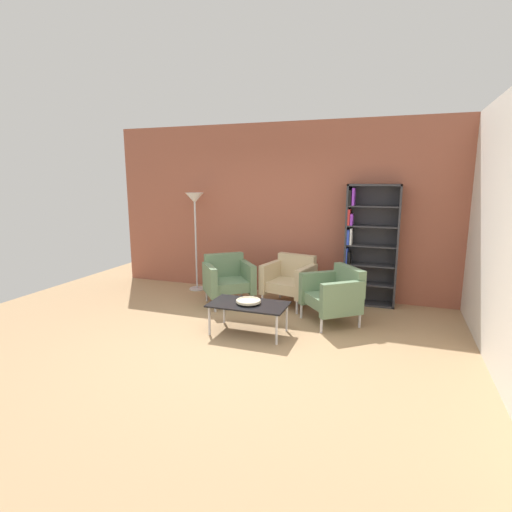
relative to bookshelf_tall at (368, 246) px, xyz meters
The scene contains 10 objects.
ground_plane 2.81m from the bookshelf_tall, 121.63° to the right, with size 8.32×8.32×0.00m, color tan.
brick_back_panel 1.49m from the bookshelf_tall, behind, with size 6.40×0.12×2.90m, color #9E5642.
plaster_right_partition 2.27m from the bookshelf_tall, 48.34° to the right, with size 0.12×5.20×2.90m, color silver.
bookshelf_tall is the anchor object (origin of this frame).
coffee_table_low 2.31m from the bookshelf_tall, 126.36° to the right, with size 1.00×0.56×0.40m.
decorative_bowl 2.30m from the bookshelf_tall, 126.36° to the right, with size 0.32×0.32×0.05m.
armchair_by_bookshelf 1.21m from the bookshelf_tall, 108.51° to the right, with size 0.94×0.95×0.78m.
armchair_near_window 1.33m from the bookshelf_tall, 157.89° to the right, with size 0.84×0.79×0.78m.
armchair_spare_guest 2.27m from the bookshelf_tall, 160.57° to the right, with size 0.95×0.94×0.78m.
floor_lamp_torchiere 2.99m from the bookshelf_tall, behind, with size 0.32×0.32×1.74m.
Camera 1 is at (1.79, -4.12, 1.98)m, focal length 27.80 mm.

